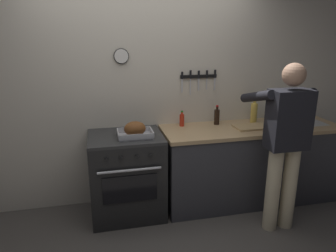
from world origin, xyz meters
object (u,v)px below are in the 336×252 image
object	(u,v)px
bottle_dish_soap	(268,115)
bottle_cooking_oil	(254,112)
bottle_hot_sauce	(182,120)
stove	(127,175)
cutting_board	(251,127)
roasting_pan	(135,130)
bottle_soy_sauce	(217,117)
person_cook	(285,138)

from	to	relation	value
bottle_dish_soap	bottle_cooking_oil	distance (m)	0.18
bottle_hot_sauce	bottle_cooking_oil	xyz separation A→B (m)	(0.86, -0.04, 0.05)
stove	cutting_board	world-z (taller)	cutting_board
stove	cutting_board	size ratio (longest dim) A/B	2.50
cutting_board	roasting_pan	bearing A→B (deg)	-178.76
stove	bottle_cooking_oil	xyz separation A→B (m)	(1.51, 0.15, 0.57)
stove	bottle_soy_sauce	size ratio (longest dim) A/B	4.03
roasting_pan	bottle_hot_sauce	distance (m)	0.62
bottle_dish_soap	bottle_hot_sauce	xyz separation A→B (m)	(-1.03, 0.07, -0.02)
person_cook	bottle_hot_sauce	bearing A→B (deg)	41.96
bottle_soy_sauce	person_cook	bearing A→B (deg)	-61.93
person_cook	stove	bearing A→B (deg)	64.13
stove	person_cook	size ratio (longest dim) A/B	0.54
person_cook	bottle_dish_soap	xyz separation A→B (m)	(0.22, 0.70, 0.04)
person_cook	bottle_soy_sauce	distance (m)	0.85
bottle_soy_sauce	bottle_cooking_oil	bearing A→B (deg)	-2.47
cutting_board	bottle_cooking_oil	size ratio (longest dim) A/B	1.24
bottle_cooking_oil	bottle_hot_sauce	bearing A→B (deg)	177.16
person_cook	roasting_pan	size ratio (longest dim) A/B	4.72
stove	bottle_hot_sauce	world-z (taller)	bottle_hot_sauce
bottle_soy_sauce	bottle_dish_soap	world-z (taller)	bottle_soy_sauce
roasting_pan	cutting_board	size ratio (longest dim) A/B	0.98
bottle_dish_soap	cutting_board	bearing A→B (deg)	-151.14
roasting_pan	bottle_soy_sauce	bearing A→B (deg)	14.00
roasting_pan	cutting_board	bearing A→B (deg)	1.24
bottle_soy_sauce	bottle_cooking_oil	xyz separation A→B (m)	(0.45, -0.02, 0.03)
cutting_board	bottle_dish_soap	bearing A→B (deg)	28.86
bottle_dish_soap	bottle_hot_sauce	world-z (taller)	bottle_dish_soap
bottle_hot_sauce	bottle_cooking_oil	distance (m)	0.86
bottle_hot_sauce	bottle_cooking_oil	world-z (taller)	bottle_cooking_oil
roasting_pan	bottle_cooking_oil	distance (m)	1.44
bottle_soy_sauce	bottle_cooking_oil	size ratio (longest dim) A/B	0.77
stove	bottle_cooking_oil	bearing A→B (deg)	5.75
stove	bottle_cooking_oil	world-z (taller)	bottle_cooking_oil
cutting_board	bottle_hot_sauce	world-z (taller)	bottle_hot_sauce
bottle_dish_soap	bottle_cooking_oil	xyz separation A→B (m)	(-0.17, 0.03, 0.03)
bottle_hot_sauce	bottle_dish_soap	bearing A→B (deg)	-4.03
stove	bottle_dish_soap	bearing A→B (deg)	4.15
stove	bottle_dish_soap	distance (m)	1.77
cutting_board	bottle_cooking_oil	xyz separation A→B (m)	(0.13, 0.19, 0.11)
cutting_board	bottle_cooking_oil	world-z (taller)	bottle_cooking_oil
roasting_pan	bottle_soy_sauce	distance (m)	1.00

